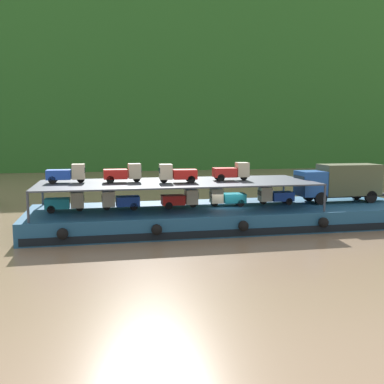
# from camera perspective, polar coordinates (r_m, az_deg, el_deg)

# --- Properties ---
(ground_plane) EXTENTS (400.00, 400.00, 0.00)m
(ground_plane) POSITION_cam_1_polar(r_m,az_deg,el_deg) (34.38, 4.38, -4.35)
(ground_plane) COLOR #7F664C
(hillside_far_bank) EXTENTS (142.79, 35.74, 36.60)m
(hillside_far_bank) POSITION_cam_1_polar(r_m,az_deg,el_deg) (104.46, -6.73, 14.82)
(hillside_far_bank) COLOR #286023
(hillside_far_bank) RESTS_ON ground
(cargo_barge) EXTENTS (29.60, 8.79, 1.50)m
(cargo_barge) POSITION_cam_1_polar(r_m,az_deg,el_deg) (34.20, 4.40, -3.13)
(cargo_barge) COLOR navy
(cargo_barge) RESTS_ON ground
(covered_lorry) EXTENTS (7.87, 2.33, 3.10)m
(covered_lorry) POSITION_cam_1_polar(r_m,az_deg,el_deg) (38.11, 18.59, 1.30)
(covered_lorry) COLOR #1E4C99
(covered_lorry) RESTS_ON cargo_barge
(cargo_rack) EXTENTS (20.40, 7.41, 2.00)m
(cargo_rack) POSITION_cam_1_polar(r_m,az_deg,el_deg) (32.99, -1.92, 1.22)
(cargo_rack) COLOR #383D47
(cargo_rack) RESTS_ON cargo_barge
(mini_truck_lower_stern) EXTENTS (2.77, 1.25, 1.38)m
(mini_truck_lower_stern) POSITION_cam_1_polar(r_m,az_deg,el_deg) (32.91, -16.07, -1.27)
(mini_truck_lower_stern) COLOR teal
(mini_truck_lower_stern) RESTS_ON cargo_barge
(mini_truck_lower_aft) EXTENTS (2.76, 1.23, 1.38)m
(mini_truck_lower_aft) POSITION_cam_1_polar(r_m,az_deg,el_deg) (32.90, -9.30, -1.08)
(mini_truck_lower_aft) COLOR #1E47B7
(mini_truck_lower_aft) RESTS_ON cargo_barge
(mini_truck_lower_mid) EXTENTS (2.74, 1.20, 1.38)m
(mini_truck_lower_mid) POSITION_cam_1_polar(r_m,az_deg,el_deg) (33.27, -1.52, -0.89)
(mini_truck_lower_mid) COLOR red
(mini_truck_lower_mid) RESTS_ON cargo_barge
(mini_truck_lower_fore) EXTENTS (2.78, 1.28, 1.38)m
(mini_truck_lower_fore) POSITION_cam_1_polar(r_m,az_deg,el_deg) (34.22, 4.55, -0.68)
(mini_truck_lower_fore) COLOR teal
(mini_truck_lower_fore) RESTS_ON cargo_barge
(mini_truck_lower_bow) EXTENTS (2.77, 1.26, 1.38)m
(mini_truck_lower_bow) POSITION_cam_1_polar(r_m,az_deg,el_deg) (35.68, 10.70, -0.46)
(mini_truck_lower_bow) COLOR #1E47B7
(mini_truck_lower_bow) RESTS_ON cargo_barge
(mini_truck_upper_stern) EXTENTS (2.75, 1.21, 1.38)m
(mini_truck_upper_stern) POSITION_cam_1_polar(r_m,az_deg,el_deg) (33.31, -15.91, 2.30)
(mini_truck_upper_stern) COLOR #1E47B7
(mini_truck_upper_stern) RESTS_ON cargo_rack
(mini_truck_upper_mid) EXTENTS (2.76, 1.24, 1.38)m
(mini_truck_upper_mid) POSITION_cam_1_polar(r_m,az_deg,el_deg) (32.86, -8.91, 2.43)
(mini_truck_upper_mid) COLOR red
(mini_truck_upper_mid) RESTS_ON cargo_rack
(mini_truck_upper_fore) EXTENTS (2.78, 1.28, 1.38)m
(mini_truck_upper_fore) POSITION_cam_1_polar(r_m,az_deg,el_deg) (32.18, -1.93, 2.41)
(mini_truck_upper_fore) COLOR red
(mini_truck_upper_fore) RESTS_ON cargo_rack
(mini_truck_upper_bow) EXTENTS (2.77, 1.25, 1.38)m
(mini_truck_upper_bow) POSITION_cam_1_polar(r_m,az_deg,el_deg) (33.99, 5.14, 2.65)
(mini_truck_upper_bow) COLOR red
(mini_truck_upper_bow) RESTS_ON cargo_rack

